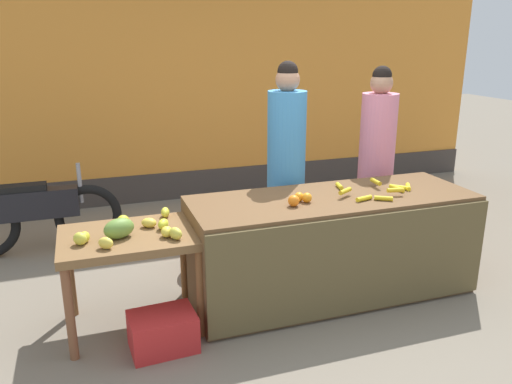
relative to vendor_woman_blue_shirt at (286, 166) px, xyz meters
The scene contains 12 objects.
ground_plane 1.16m from the vendor_woman_blue_shirt, 106.57° to the right, with size 24.00×24.00×0.00m, color #756B5B.
market_wall_back 2.50m from the vendor_woman_blue_shirt, 94.61° to the left, with size 8.00×0.23×3.30m.
fruit_stall_counter 0.86m from the vendor_woman_blue_shirt, 78.09° to the right, with size 2.29×0.83×0.84m.
side_table_wooden 1.62m from the vendor_woman_blue_shirt, 155.86° to the right, with size 0.97×0.70×0.73m.
banana_bunch_pile 0.88m from the vendor_woman_blue_shirt, 52.62° to the right, with size 0.73×0.53×0.07m.
orange_pile 0.77m from the vendor_woman_blue_shirt, 104.67° to the right, with size 0.21×0.17×0.09m.
mango_papaya_pile 1.62m from the vendor_woman_blue_shirt, 154.58° to the right, with size 0.74×0.61×0.14m.
vendor_woman_blue_shirt is the anchor object (origin of this frame).
vendor_woman_pink_shirt 0.97m from the vendor_woman_blue_shirt, ahead, with size 0.34×0.34×1.80m.
parked_motorcycle 2.48m from the vendor_woman_blue_shirt, 155.36° to the left, with size 1.60×0.18×0.88m.
produce_crate 1.85m from the vendor_woman_blue_shirt, 141.95° to the right, with size 0.44×0.32×0.26m, color red.
produce_sack 0.99m from the vendor_woman_blue_shirt, 167.12° to the left, with size 0.36×0.30×0.57m, color maroon.
Camera 1 is at (-1.50, -3.47, 2.06)m, focal length 35.96 mm.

